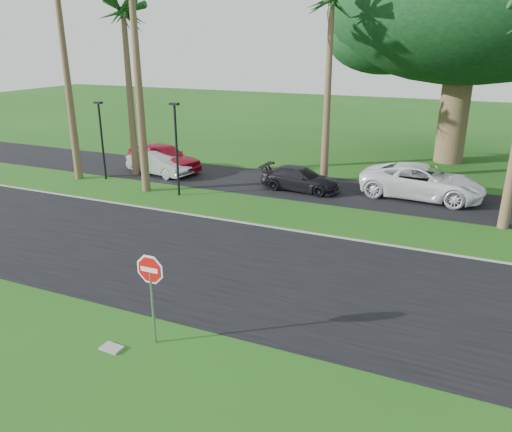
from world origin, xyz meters
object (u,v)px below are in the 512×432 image
object	(u,v)px
stop_sign_near	(151,281)
car_red	(164,158)
car_silver	(159,163)
car_minivan	(422,182)
car_dark	(300,179)

from	to	relation	value
stop_sign_near	car_red	size ratio (longest dim) A/B	0.53
car_silver	car_minivan	bearing A→B (deg)	-73.55
stop_sign_near	car_minivan	distance (m)	16.74
stop_sign_near	car_dark	xyz separation A→B (m)	(-1.15, 14.83, -1.17)
stop_sign_near	car_silver	bearing A→B (deg)	123.78
stop_sign_near	car_dark	world-z (taller)	stop_sign_near
stop_sign_near	car_dark	size ratio (longest dim) A/B	0.63
car_silver	stop_sign_near	bearing A→B (deg)	-135.43
car_dark	car_minivan	distance (m)	6.09
stop_sign_near	car_minivan	xyz separation A→B (m)	(4.82, 16.00, -0.95)
car_dark	car_minivan	size ratio (longest dim) A/B	0.71
car_minivan	car_dark	bearing A→B (deg)	104.23
stop_sign_near	car_dark	bearing A→B (deg)	94.45
car_silver	car_dark	bearing A→B (deg)	-77.35
car_red	car_dark	distance (m)	8.79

